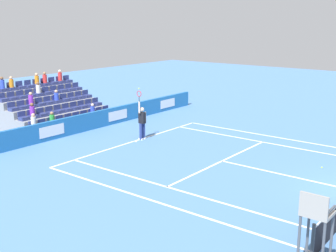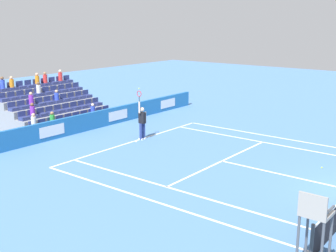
{
  "view_description": "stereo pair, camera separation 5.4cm",
  "coord_description": "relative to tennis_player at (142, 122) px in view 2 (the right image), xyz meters",
  "views": [
    {
      "loc": [
        16.81,
        3.58,
        6.36
      ],
      "look_at": [
        -0.29,
        -9.8,
        1.1
      ],
      "focal_mm": 47.22,
      "sensor_mm": 36.0,
      "label": 1
    },
    {
      "loc": [
        16.78,
        3.62,
        6.36
      ],
      "look_at": [
        -0.29,
        -9.8,
        1.1
      ],
      "focal_mm": 47.22,
      "sensor_mm": 36.0,
      "label": 2
    }
  ],
  "objects": [
    {
      "name": "line_baseline",
      "position": [
        0.58,
        -0.09,
        -0.99
      ],
      "size": [
        10.97,
        0.1,
        0.01
      ],
      "primitive_type": "cube",
      "color": "white",
      "rests_on": "ground"
    },
    {
      "name": "line_doubles_sideline_right",
      "position": [
        -4.91,
        5.85,
        -0.99
      ],
      "size": [
        0.1,
        11.89,
        0.01
      ],
      "primitive_type": "cube",
      "color": "white",
      "rests_on": "ground"
    },
    {
      "name": "line_singles_sideline_right",
      "position": [
        -3.54,
        5.85,
        -0.99
      ],
      "size": [
        0.1,
        11.89,
        0.01
      ],
      "primitive_type": "cube",
      "color": "white",
      "rests_on": "ground"
    },
    {
      "name": "sponsor_barrier",
      "position": [
        0.58,
        -3.84,
        -0.47
      ],
      "size": [
        20.23,
        0.22,
        1.04
      ],
      "color": "#1E66AD",
      "rests_on": "ground"
    },
    {
      "name": "stadium_stand",
      "position": [
        0.58,
        -7.41,
        -0.17
      ],
      "size": [
        6.2,
        4.75,
        3.05
      ],
      "color": "gray",
      "rests_on": "ground"
    },
    {
      "name": "line_singles_sideline_left",
      "position": [
        4.69,
        5.85,
        -0.99
      ],
      "size": [
        0.1,
        11.89,
        0.01
      ],
      "primitive_type": "cube",
      "color": "white",
      "rests_on": "ground"
    },
    {
      "name": "line_centre_service",
      "position": [
        0.58,
        8.6,
        -0.99
      ],
      "size": [
        0.1,
        6.4,
        0.01
      ],
      "primitive_type": "cube",
      "color": "white",
      "rests_on": "ground"
    },
    {
      "name": "tennis_player",
      "position": [
        0.0,
        0.0,
        0.0
      ],
      "size": [
        0.53,
        0.37,
        2.85
      ],
      "color": "navy",
      "rests_on": "ground"
    },
    {
      "name": "line_centre_mark",
      "position": [
        0.58,
        0.01,
        -0.99
      ],
      "size": [
        0.1,
        0.2,
        0.01
      ],
      "primitive_type": "cube",
      "color": "white",
      "rests_on": "ground"
    },
    {
      "name": "line_service",
      "position": [
        0.58,
        5.4,
        -0.99
      ],
      "size": [
        8.23,
        0.1,
        0.01
      ],
      "primitive_type": "cube",
      "color": "white",
      "rests_on": "ground"
    },
    {
      "name": "umpire_chair",
      "position": [
        7.34,
        12.1,
        0.53
      ],
      "size": [
        0.7,
        0.7,
        2.34
      ],
      "color": "#474C54",
      "rests_on": "ground"
    },
    {
      "name": "loose_tennis_ball",
      "position": [
        -1.25,
        9.37,
        -0.96
      ],
      "size": [
        0.07,
        0.07,
        0.07
      ],
      "primitive_type": "sphere",
      "color": "#D1E533",
      "rests_on": "ground"
    },
    {
      "name": "line_doubles_sideline_left",
      "position": [
        6.06,
        5.85,
        -0.99
      ],
      "size": [
        0.1,
        11.89,
        0.01
      ],
      "primitive_type": "cube",
      "color": "white",
      "rests_on": "ground"
    }
  ]
}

